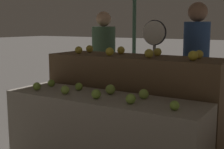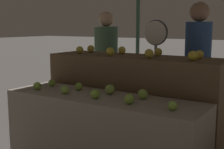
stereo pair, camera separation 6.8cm
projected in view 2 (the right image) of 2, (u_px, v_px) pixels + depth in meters
The scene contains 22 objects.
display_counter_front at pixel (102, 140), 2.82m from camera, with size 1.86×0.55×0.81m, color gray.
display_counter_back at pixel (134, 109), 3.30m from camera, with size 1.86×0.55×1.12m, color brown.
apple_front_0 at pixel (37, 86), 3.04m from camera, with size 0.08×0.08×0.08m, color #84AD3D.
apple_front_1 at pixel (65, 90), 2.86m from camera, with size 0.08×0.08×0.08m, color #8EB247.
apple_front_2 at pixel (95, 94), 2.67m from camera, with size 0.08×0.08×0.08m, color #84AD3D.
apple_front_3 at pixel (129, 99), 2.49m from camera, with size 0.08×0.08×0.08m, color #84AD3D.
apple_front_4 at pixel (173, 106), 2.29m from camera, with size 0.07×0.07×0.07m, color #84AD3D.
apple_front_5 at pixel (52, 83), 3.21m from camera, with size 0.07×0.07×0.07m, color #7AA338.
apple_front_6 at pixel (79, 86), 3.02m from camera, with size 0.07×0.07×0.07m, color #84AD3D.
apple_front_7 at pixel (110, 89), 2.84m from camera, with size 0.09×0.09×0.09m, color #8EB247.
apple_front_8 at pixel (143, 94), 2.66m from camera, with size 0.09×0.09×0.09m, color #8EB247.
apple_back_0 at pixel (80, 50), 3.46m from camera, with size 0.08×0.08×0.08m, color gold.
apple_back_1 at pixel (110, 52), 3.23m from camera, with size 0.09×0.09×0.09m, color gold.
apple_back_2 at pixel (149, 54), 2.99m from camera, with size 0.09×0.09×0.09m, color gold.
apple_back_3 at pixel (193, 56), 2.77m from camera, with size 0.09×0.09×0.09m, color gold.
apple_back_4 at pixel (91, 49), 3.63m from camera, with size 0.08×0.08×0.08m, color yellow.
apple_back_5 at pixel (122, 50), 3.42m from camera, with size 0.08×0.08×0.08m, color yellow.
apple_back_6 at pixel (158, 52), 3.18m from camera, with size 0.08×0.08×0.08m, color gold.
apple_back_7 at pixel (200, 54), 2.94m from camera, with size 0.08×0.08×0.08m, color yellow.
produce_scale at pixel (155, 55), 3.66m from camera, with size 0.29×0.20×1.50m.
person_vendor_at_scale at pixel (197, 63), 3.64m from camera, with size 0.37×0.37×1.70m.
person_customer_left at pixel (106, 59), 4.56m from camera, with size 0.41×0.41×1.64m.
Camera 2 is at (1.55, -2.21, 1.44)m, focal length 50.00 mm.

